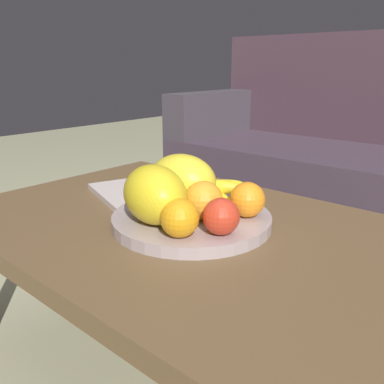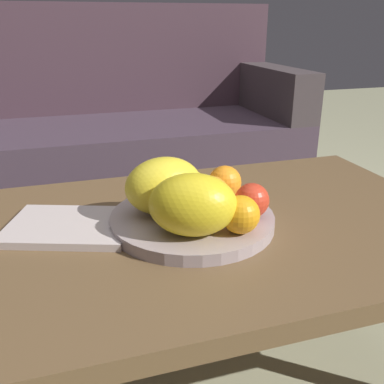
{
  "view_description": "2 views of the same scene",
  "coord_description": "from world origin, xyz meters",
  "px_view_note": "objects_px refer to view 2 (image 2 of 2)",
  "views": [
    {
      "loc": [
        0.53,
        -0.63,
        0.75
      ],
      "look_at": [
        -0.02,
        0.0,
        0.49
      ],
      "focal_mm": 38.39,
      "sensor_mm": 36.0,
      "label": 1
    },
    {
      "loc": [
        -0.27,
        -0.79,
        0.82
      ],
      "look_at": [
        -0.02,
        0.0,
        0.49
      ],
      "focal_mm": 40.27,
      "sensor_mm": 36.0,
      "label": 2
    }
  ],
  "objects_px": {
    "couch": "(111,140)",
    "apple_front": "(252,200)",
    "coffee_table": "(203,241)",
    "orange_right": "(241,215)",
    "fruit_bowl": "(192,219)",
    "magazine": "(70,226)",
    "melon_smaller_beside": "(193,205)",
    "orange_left": "(210,195)",
    "orange_front": "(225,182)",
    "banana_bunch": "(180,187)",
    "melon_large_front": "(164,186)"
  },
  "relations": [
    {
      "from": "couch",
      "to": "apple_front",
      "type": "distance_m",
      "value": 1.26
    },
    {
      "from": "coffee_table",
      "to": "apple_front",
      "type": "bearing_deg",
      "value": -27.04
    },
    {
      "from": "orange_right",
      "to": "fruit_bowl",
      "type": "bearing_deg",
      "value": 120.44
    },
    {
      "from": "magazine",
      "to": "orange_right",
      "type": "bearing_deg",
      "value": -7.54
    },
    {
      "from": "melon_smaller_beside",
      "to": "orange_left",
      "type": "distance_m",
      "value": 0.1
    },
    {
      "from": "couch",
      "to": "orange_front",
      "type": "xyz_separation_m",
      "value": [
        0.13,
        -1.12,
        0.17
      ]
    },
    {
      "from": "fruit_bowl",
      "to": "melon_smaller_beside",
      "type": "xyz_separation_m",
      "value": [
        -0.03,
        -0.09,
        0.07
      ]
    },
    {
      "from": "fruit_bowl",
      "to": "banana_bunch",
      "type": "bearing_deg",
      "value": 92.65
    },
    {
      "from": "orange_left",
      "to": "orange_right",
      "type": "height_order",
      "value": "orange_left"
    },
    {
      "from": "banana_bunch",
      "to": "couch",
      "type": "bearing_deg",
      "value": 91.28
    },
    {
      "from": "couch",
      "to": "orange_front",
      "type": "bearing_deg",
      "value": -83.54
    },
    {
      "from": "fruit_bowl",
      "to": "magazine",
      "type": "height_order",
      "value": "fruit_bowl"
    },
    {
      "from": "couch",
      "to": "apple_front",
      "type": "xyz_separation_m",
      "value": [
        0.14,
        -1.24,
        0.17
      ]
    },
    {
      "from": "couch",
      "to": "melon_smaller_beside",
      "type": "relative_size",
      "value": 10.18
    },
    {
      "from": "apple_front",
      "to": "orange_front",
      "type": "bearing_deg",
      "value": 98.12
    },
    {
      "from": "orange_front",
      "to": "banana_bunch",
      "type": "bearing_deg",
      "value": 171.08
    },
    {
      "from": "orange_front",
      "to": "banana_bunch",
      "type": "xyz_separation_m",
      "value": [
        -0.1,
        0.02,
        -0.01
      ]
    },
    {
      "from": "melon_large_front",
      "to": "apple_front",
      "type": "bearing_deg",
      "value": -24.01
    },
    {
      "from": "magazine",
      "to": "couch",
      "type": "bearing_deg",
      "value": 98.45
    },
    {
      "from": "fruit_bowl",
      "to": "orange_front",
      "type": "relative_size",
      "value": 4.57
    },
    {
      "from": "melon_smaller_beside",
      "to": "coffee_table",
      "type": "bearing_deg",
      "value": 59.61
    },
    {
      "from": "coffee_table",
      "to": "apple_front",
      "type": "distance_m",
      "value": 0.14
    },
    {
      "from": "melon_large_front",
      "to": "apple_front",
      "type": "distance_m",
      "value": 0.19
    },
    {
      "from": "apple_front",
      "to": "magazine",
      "type": "height_order",
      "value": "apple_front"
    },
    {
      "from": "banana_bunch",
      "to": "coffee_table",
      "type": "bearing_deg",
      "value": -71.08
    },
    {
      "from": "orange_front",
      "to": "orange_left",
      "type": "distance_m",
      "value": 0.09
    },
    {
      "from": "fruit_bowl",
      "to": "melon_large_front",
      "type": "bearing_deg",
      "value": 152.68
    },
    {
      "from": "fruit_bowl",
      "to": "orange_left",
      "type": "relative_size",
      "value": 4.21
    },
    {
      "from": "orange_front",
      "to": "banana_bunch",
      "type": "height_order",
      "value": "orange_front"
    },
    {
      "from": "coffee_table",
      "to": "magazine",
      "type": "xyz_separation_m",
      "value": [
        -0.27,
        0.05,
        0.05
      ]
    },
    {
      "from": "melon_large_front",
      "to": "banana_bunch",
      "type": "distance_m",
      "value": 0.08
    },
    {
      "from": "melon_large_front",
      "to": "couch",
      "type": "bearing_deg",
      "value": 88.77
    },
    {
      "from": "couch",
      "to": "banana_bunch",
      "type": "height_order",
      "value": "couch"
    },
    {
      "from": "melon_smaller_beside",
      "to": "orange_right",
      "type": "relative_size",
      "value": 2.24
    },
    {
      "from": "orange_right",
      "to": "apple_front",
      "type": "xyz_separation_m",
      "value": [
        0.05,
        0.06,
        -0.0
      ]
    },
    {
      "from": "couch",
      "to": "banana_bunch",
      "type": "xyz_separation_m",
      "value": [
        0.02,
        -1.11,
        0.17
      ]
    },
    {
      "from": "orange_left",
      "to": "banana_bunch",
      "type": "relative_size",
      "value": 0.53
    },
    {
      "from": "magazine",
      "to": "banana_bunch",
      "type": "bearing_deg",
      "value": 26.12
    },
    {
      "from": "coffee_table",
      "to": "melon_large_front",
      "type": "bearing_deg",
      "value": 159.7
    },
    {
      "from": "orange_front",
      "to": "orange_right",
      "type": "height_order",
      "value": "orange_front"
    },
    {
      "from": "couch",
      "to": "orange_right",
      "type": "height_order",
      "value": "couch"
    },
    {
      "from": "coffee_table",
      "to": "melon_large_front",
      "type": "distance_m",
      "value": 0.15
    },
    {
      "from": "coffee_table",
      "to": "couch",
      "type": "height_order",
      "value": "couch"
    },
    {
      "from": "orange_left",
      "to": "couch",
      "type": "bearing_deg",
      "value": 93.17
    },
    {
      "from": "fruit_bowl",
      "to": "orange_left",
      "type": "distance_m",
      "value": 0.07
    },
    {
      "from": "coffee_table",
      "to": "melon_smaller_beside",
      "type": "relative_size",
      "value": 6.86
    },
    {
      "from": "orange_right",
      "to": "magazine",
      "type": "bearing_deg",
      "value": 152.95
    },
    {
      "from": "orange_left",
      "to": "apple_front",
      "type": "xyz_separation_m",
      "value": [
        0.08,
        -0.04,
        -0.01
      ]
    },
    {
      "from": "orange_right",
      "to": "melon_large_front",
      "type": "bearing_deg",
      "value": 130.76
    },
    {
      "from": "coffee_table",
      "to": "orange_right",
      "type": "distance_m",
      "value": 0.15
    }
  ]
}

